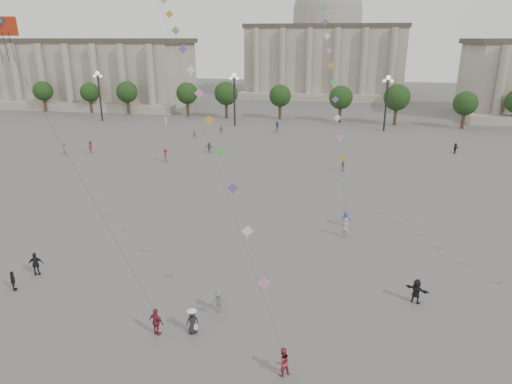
# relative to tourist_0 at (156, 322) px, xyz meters

# --- Properties ---
(ground) EXTENTS (360.00, 360.00, 0.00)m
(ground) POSITION_rel_tourist_0_xyz_m (2.98, -0.61, -0.90)
(ground) COLOR #54524F
(ground) RESTS_ON ground
(hall_west) EXTENTS (84.00, 26.22, 17.20)m
(hall_west) POSITION_rel_tourist_0_xyz_m (-72.02, 93.29, 7.52)
(hall_west) COLOR gray
(hall_west) RESTS_ON ground
(hall_central) EXTENTS (48.30, 34.30, 35.50)m
(hall_central) POSITION_rel_tourist_0_xyz_m (2.98, 128.61, 13.33)
(hall_central) COLOR gray
(hall_central) RESTS_ON ground
(tree_row) EXTENTS (137.12, 5.12, 8.00)m
(tree_row) POSITION_rel_tourist_0_xyz_m (2.98, 77.39, 4.49)
(tree_row) COLOR #3C281E
(tree_row) RESTS_ON ground
(lamp_post_far_west) EXTENTS (2.00, 0.90, 10.65)m
(lamp_post_far_west) POSITION_rel_tourist_0_xyz_m (-42.02, 69.39, 6.45)
(lamp_post_far_west) COLOR #262628
(lamp_post_far_west) RESTS_ON ground
(lamp_post_mid_west) EXTENTS (2.00, 0.90, 10.65)m
(lamp_post_mid_west) POSITION_rel_tourist_0_xyz_m (-12.02, 69.39, 6.45)
(lamp_post_mid_west) COLOR #262628
(lamp_post_mid_west) RESTS_ON ground
(lamp_post_mid_east) EXTENTS (2.00, 0.90, 10.65)m
(lamp_post_mid_east) POSITION_rel_tourist_0_xyz_m (17.98, 69.39, 6.45)
(lamp_post_mid_east) COLOR #262628
(lamp_post_mid_east) RESTS_ON ground
(person_crowd_0) EXTENTS (1.20, 0.77, 1.90)m
(person_crowd_0) POSITION_rel_tourist_0_xyz_m (-2.58, 65.65, 0.05)
(person_crowd_0) COLOR #345375
(person_crowd_0) RESTS_ON ground
(person_crowd_1) EXTENTS (1.02, 1.09, 1.79)m
(person_crowd_1) POSITION_rel_tourist_0_xyz_m (-32.25, 40.38, -0.01)
(person_crowd_1) COLOR #B1B1AC
(person_crowd_1) RESTS_ON ground
(person_crowd_2) EXTENTS (0.74, 1.27, 1.94)m
(person_crowd_2) POSITION_rel_tourist_0_xyz_m (-28.90, 42.20, 0.07)
(person_crowd_2) COLOR maroon
(person_crowd_2) RESTS_ON ground
(person_crowd_3) EXTENTS (1.69, 1.24, 1.77)m
(person_crowd_3) POSITION_rel_tourist_0_xyz_m (16.08, 6.86, -0.02)
(person_crowd_3) COLOR black
(person_crowd_3) RESTS_ON ground
(person_crowd_4) EXTENTS (1.10, 1.62, 1.67)m
(person_crowd_4) POSITION_rel_tourist_0_xyz_m (-2.59, 63.06, -0.07)
(person_crowd_4) COLOR silver
(person_crowd_4) RESTS_ON ground
(person_crowd_6) EXTENTS (1.15, 0.83, 1.60)m
(person_crowd_6) POSITION_rel_tourist_0_xyz_m (3.09, 3.08, -0.10)
(person_crowd_6) COLOR slate
(person_crowd_6) RESTS_ON ground
(person_crowd_9) EXTENTS (1.29, 1.51, 1.64)m
(person_crowd_9) POSITION_rel_tourist_0_xyz_m (27.84, 52.87, -0.08)
(person_crowd_9) COLOR black
(person_crowd_9) RESTS_ON ground
(person_crowd_10) EXTENTS (0.63, 0.77, 1.83)m
(person_crowd_10) POSITION_rel_tourist_0_xyz_m (-26.05, 66.60, 0.01)
(person_crowd_10) COLOR silver
(person_crowd_10) RESTS_ON ground
(person_crowd_12) EXTENTS (1.56, 0.80, 1.60)m
(person_crowd_12) POSITION_rel_tourist_0_xyz_m (-10.48, 46.00, -0.10)
(person_crowd_12) COLOR #5E5F63
(person_crowd_12) RESTS_ON ground
(person_crowd_13) EXTENTS (0.80, 0.68, 1.87)m
(person_crowd_13) POSITION_rel_tourist_0_xyz_m (11.17, 17.01, 0.03)
(person_crowd_13) COLOR #ACADA9
(person_crowd_13) RESTS_ON ground
(person_crowd_16) EXTENTS (0.92, 0.42, 1.54)m
(person_crowd_16) POSITION_rel_tourist_0_xyz_m (-12.58, 60.73, -0.13)
(person_crowd_16) COLOR slate
(person_crowd_16) RESTS_ON ground
(person_crowd_17) EXTENTS (1.10, 1.42, 1.94)m
(person_crowd_17) POSITION_rel_tourist_0_xyz_m (-15.11, 39.25, 0.07)
(person_crowd_17) COLOR maroon
(person_crowd_17) RESTS_ON ground
(person_crowd_19) EXTENTS (0.61, 1.13, 1.82)m
(person_crowd_19) POSITION_rel_tourist_0_xyz_m (10.60, 39.09, 0.01)
(person_crowd_19) COLOR #806D59
(person_crowd_19) RESTS_ON ground
(person_crowd_20) EXTENTS (0.72, 0.53, 1.81)m
(person_crowd_20) POSITION_rel_tourist_0_xyz_m (-16.34, 56.01, 0.00)
(person_crowd_20) COLOR slate
(person_crowd_20) RESTS_ON ground
(tourist_0) EXTENTS (1.15, 0.76, 1.81)m
(tourist_0) POSITION_rel_tourist_0_xyz_m (0.00, 0.00, 0.00)
(tourist_0) COLOR maroon
(tourist_0) RESTS_ON ground
(tourist_1) EXTENTS (0.89, 0.89, 1.52)m
(tourist_1) POSITION_rel_tourist_0_xyz_m (-12.21, 2.88, -0.15)
(tourist_1) COLOR black
(tourist_1) RESTS_ON ground
(tourist_4) EXTENTS (1.19, 0.84, 1.87)m
(tourist_4) POSITION_rel_tourist_0_xyz_m (-12.01, 5.21, 0.03)
(tourist_4) COLOR black
(tourist_4) RESTS_ON ground
(kite_flyer_0) EXTENTS (1.02, 0.98, 1.66)m
(kite_flyer_0) POSITION_rel_tourist_0_xyz_m (8.07, -1.99, -0.07)
(kite_flyer_0) COLOR #9C2A38
(kite_flyer_0) RESTS_ON ground
(kite_flyer_1) EXTENTS (1.07, 0.72, 1.54)m
(kite_flyer_1) POSITION_rel_tourist_0_xyz_m (11.15, 19.65, -0.13)
(kite_flyer_1) COLOR #364F7A
(kite_flyer_1) RESTS_ON ground
(hat_person) EXTENTS (0.91, 0.81, 1.69)m
(hat_person) POSITION_rel_tourist_0_xyz_m (2.11, 0.58, -0.07)
(hat_person) COLOR black
(hat_person) RESTS_ON ground
(dragon_kite) EXTENTS (5.44, 1.68, 18.61)m
(dragon_kite) POSITION_rel_tourist_0_xyz_m (-8.66, 1.32, 16.23)
(dragon_kite) COLOR red
(dragon_kite) RESTS_ON ground
(kite_train_west) EXTENTS (32.25, 52.44, 72.94)m
(kite_train_west) POSITION_rel_tourist_0_xyz_m (-9.10, 26.47, 20.22)
(kite_train_west) COLOR #3F3F3F
(kite_train_west) RESTS_ON ground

